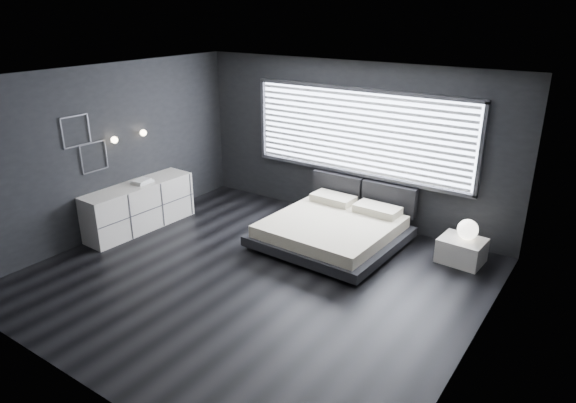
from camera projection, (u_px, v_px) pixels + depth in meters
The scene contains 12 objects.
room at pixel (252, 185), 6.85m from camera, with size 6.04×6.00×2.80m.
window at pixel (359, 133), 8.74m from camera, with size 4.14×0.09×1.52m.
headboard at pixel (363, 193), 8.99m from camera, with size 1.96×0.16×0.52m.
sconce_near at pixel (114, 140), 8.34m from camera, with size 0.18×0.11×0.11m.
sconce_far at pixel (143, 133), 8.80m from camera, with size 0.18×0.11×0.11m.
wall_art_upper at pixel (76, 131), 7.84m from camera, with size 0.01×0.48×0.48m.
wall_art_lower at pixel (94, 157), 8.20m from camera, with size 0.01×0.48×0.48m.
bed at pixel (332, 230), 8.29m from camera, with size 2.18×2.09×0.55m.
nightstand at pixel (462, 250), 7.75m from camera, with size 0.64×0.53×0.37m, color silver.
orb_lamp at pixel (468, 229), 7.64m from camera, with size 0.31×0.31×0.31m, color white.
dresser at pixel (139, 206), 8.85m from camera, with size 0.65×2.03×0.80m.
book_stack at pixel (142, 181), 8.76m from camera, with size 0.27×0.34×0.07m.
Camera 1 is at (4.06, -5.06, 3.66)m, focal length 32.00 mm.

